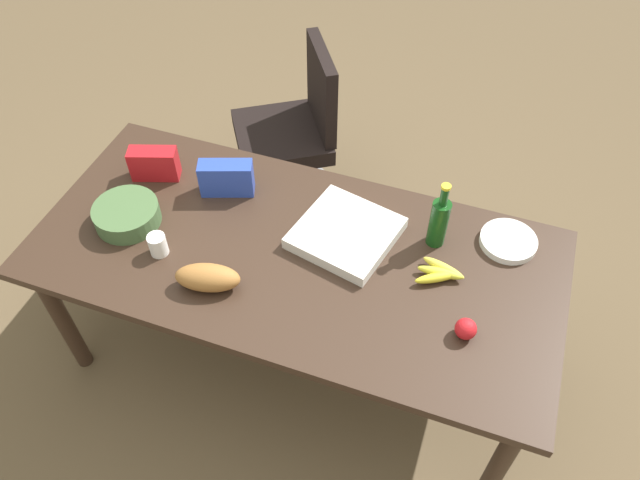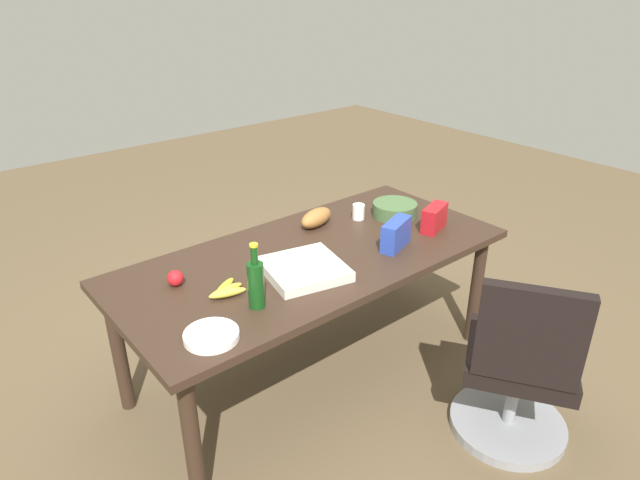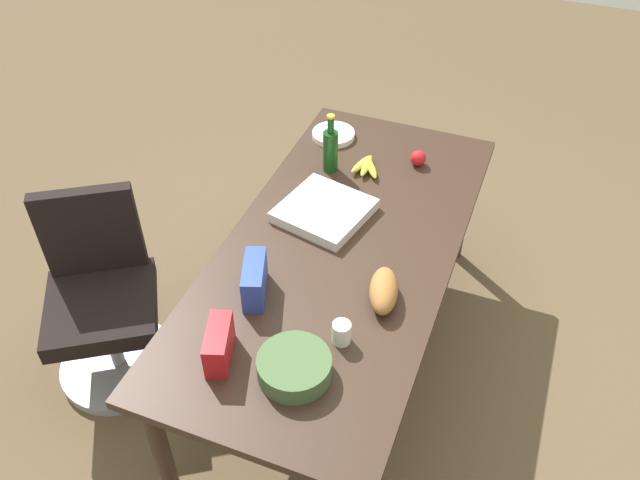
{
  "view_description": "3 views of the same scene",
  "coord_description": "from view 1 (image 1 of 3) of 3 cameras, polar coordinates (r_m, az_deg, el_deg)",
  "views": [
    {
      "loc": [
        -0.61,
        1.4,
        2.56
      ],
      "look_at": [
        -0.09,
        -0.03,
        0.81
      ],
      "focal_mm": 34.46,
      "sensor_mm": 36.0,
      "label": 1
    },
    {
      "loc": [
        -1.58,
        -1.97,
        2.04
      ],
      "look_at": [
        0.02,
        -0.04,
        0.83
      ],
      "focal_mm": 31.03,
      "sensor_mm": 36.0,
      "label": 2
    },
    {
      "loc": [
        1.95,
        0.66,
        2.63
      ],
      "look_at": [
        0.03,
        -0.08,
        0.78
      ],
      "focal_mm": 36.97,
      "sensor_mm": 36.0,
      "label": 3
    }
  ],
  "objects": [
    {
      "name": "salad_bowl",
      "position": [
        2.56,
        -17.51,
        2.27
      ],
      "size": [
        0.27,
        0.27,
        0.08
      ],
      "primitive_type": "cylinder",
      "rotation": [
        0.0,
        0.0,
        -0.04
      ],
      "color": "#436138",
      "rests_on": "conference_table"
    },
    {
      "name": "chip_bag_blue",
      "position": [
        2.57,
        -8.68,
        5.71
      ],
      "size": [
        0.23,
        0.15,
        0.15
      ],
      "primitive_type": "cube",
      "rotation": [
        0.0,
        0.0,
        0.35
      ],
      "color": "#2843AD",
      "rests_on": "conference_table"
    },
    {
      "name": "pizza_box",
      "position": [
        2.4,
        2.41,
        0.65
      ],
      "size": [
        0.43,
        0.43,
        0.05
      ],
      "primitive_type": "cube",
      "rotation": [
        0.0,
        0.0,
        -0.22
      ],
      "color": "silver",
      "rests_on": "conference_table"
    },
    {
      "name": "paper_cup",
      "position": [
        2.41,
        -14.82,
        -0.43
      ],
      "size": [
        0.08,
        0.08,
        0.09
      ],
      "primitive_type": "cylinder",
      "rotation": [
        0.0,
        0.0,
        0.21
      ],
      "color": "white",
      "rests_on": "conference_table"
    },
    {
      "name": "banana_bunch",
      "position": [
        2.31,
        11.11,
        -2.99
      ],
      "size": [
        0.18,
        0.15,
        0.04
      ],
      "color": "gold",
      "rests_on": "conference_table"
    },
    {
      "name": "ground_plane",
      "position": [
        2.98,
        -1.94,
        -10.31
      ],
      "size": [
        10.0,
        10.0,
        0.0
      ],
      "primitive_type": "plane",
      "color": "brown"
    },
    {
      "name": "apple_red",
      "position": [
        2.17,
        13.38,
        -8.03
      ],
      "size": [
        0.09,
        0.09,
        0.08
      ],
      "primitive_type": "sphere",
      "rotation": [
        0.0,
        0.0,
        0.22
      ],
      "color": "red",
      "rests_on": "conference_table"
    },
    {
      "name": "office_chair",
      "position": [
        3.4,
        -2.65,
        8.73
      ],
      "size": [
        0.66,
        0.66,
        0.93
      ],
      "color": "gray",
      "rests_on": "ground"
    },
    {
      "name": "chip_bag_red",
      "position": [
        2.71,
        -15.14,
        6.86
      ],
      "size": [
        0.22,
        0.14,
        0.14
      ],
      "primitive_type": "cube",
      "rotation": [
        0.0,
        0.0,
        0.33
      ],
      "color": "red",
      "rests_on": "conference_table"
    },
    {
      "name": "conference_table",
      "position": [
        2.43,
        -2.34,
        -2.23
      ],
      "size": [
        2.05,
        0.95,
        0.74
      ],
      "color": "#34241A",
      "rests_on": "ground"
    },
    {
      "name": "paper_plate_stack",
      "position": [
        2.49,
        17.08,
        -0.11
      ],
      "size": [
        0.28,
        0.28,
        0.03
      ],
      "primitive_type": "cylinder",
      "rotation": [
        0.0,
        0.0,
        -0.33
      ],
      "color": "white",
      "rests_on": "conference_table"
    },
    {
      "name": "bread_loaf",
      "position": [
        2.26,
        -10.39,
        -3.46
      ],
      "size": [
        0.26,
        0.17,
        0.1
      ],
      "primitive_type": "ellipsoid",
      "rotation": [
        0.0,
        0.0,
        0.25
      ],
      "color": "#9B6531",
      "rests_on": "conference_table"
    },
    {
      "name": "wine_bottle",
      "position": [
        2.36,
        10.98,
        1.73
      ],
      "size": [
        0.08,
        0.08,
        0.3
      ],
      "color": "#124215",
      "rests_on": "conference_table"
    }
  ]
}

